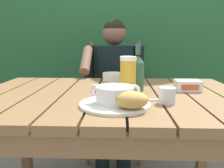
{
  "coord_description": "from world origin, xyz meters",
  "views": [
    {
      "loc": [
        0.05,
        -1.1,
        1.02
      ],
      "look_at": [
        0.02,
        -0.12,
        0.84
      ],
      "focal_mm": 36.04,
      "sensor_mm": 36.0,
      "label": 1
    }
  ],
  "objects_px": {
    "person_eating": "(113,81)",
    "diner_bowl": "(112,77)",
    "chair_near_diner": "(114,101)",
    "table_knife": "(147,100)",
    "water_glass_small": "(167,95)",
    "serving_plate": "(115,104)",
    "beer_bottle": "(138,72)",
    "bread_roll": "(132,100)",
    "beer_glass": "(128,74)",
    "butter_tub": "(187,85)",
    "soup_bowl": "(115,94)"
  },
  "relations": [
    {
      "from": "person_eating",
      "to": "diner_bowl",
      "type": "relative_size",
      "value": 9.09
    },
    {
      "from": "chair_near_diner",
      "to": "table_knife",
      "type": "bearing_deg",
      "value": -80.54
    },
    {
      "from": "water_glass_small",
      "to": "serving_plate",
      "type": "bearing_deg",
      "value": -168.25
    },
    {
      "from": "person_eating",
      "to": "diner_bowl",
      "type": "bearing_deg",
      "value": -89.49
    },
    {
      "from": "diner_bowl",
      "to": "serving_plate",
      "type": "bearing_deg",
      "value": -86.7
    },
    {
      "from": "beer_bottle",
      "to": "diner_bowl",
      "type": "bearing_deg",
      "value": 115.73
    },
    {
      "from": "person_eating",
      "to": "bread_roll",
      "type": "height_order",
      "value": "person_eating"
    },
    {
      "from": "beer_glass",
      "to": "serving_plate",
      "type": "bearing_deg",
      "value": -103.76
    },
    {
      "from": "chair_near_diner",
      "to": "diner_bowl",
      "type": "distance_m",
      "value": 0.62
    },
    {
      "from": "bread_roll",
      "to": "water_glass_small",
      "type": "bearing_deg",
      "value": 37.92
    },
    {
      "from": "beer_bottle",
      "to": "butter_tub",
      "type": "relative_size",
      "value": 1.9
    },
    {
      "from": "soup_bowl",
      "to": "beer_bottle",
      "type": "relative_size",
      "value": 0.84
    },
    {
      "from": "soup_bowl",
      "to": "butter_tub",
      "type": "xyz_separation_m",
      "value": [
        0.37,
        0.3,
        -0.02
      ]
    },
    {
      "from": "soup_bowl",
      "to": "table_knife",
      "type": "relative_size",
      "value": 1.25
    },
    {
      "from": "chair_near_diner",
      "to": "diner_bowl",
      "type": "relative_size",
      "value": 7.75
    },
    {
      "from": "bread_roll",
      "to": "butter_tub",
      "type": "height_order",
      "value": "bread_roll"
    },
    {
      "from": "water_glass_small",
      "to": "table_knife",
      "type": "bearing_deg",
      "value": 157.75
    },
    {
      "from": "person_eating",
      "to": "beer_glass",
      "type": "distance_m",
      "value": 0.69
    },
    {
      "from": "chair_near_diner",
      "to": "serving_plate",
      "type": "bearing_deg",
      "value": -88.28
    },
    {
      "from": "beer_bottle",
      "to": "beer_glass",
      "type": "bearing_deg",
      "value": -141.83
    },
    {
      "from": "soup_bowl",
      "to": "water_glass_small",
      "type": "distance_m",
      "value": 0.22
    },
    {
      "from": "person_eating",
      "to": "butter_tub",
      "type": "distance_m",
      "value": 0.75
    },
    {
      "from": "bread_roll",
      "to": "soup_bowl",
      "type": "bearing_deg",
      "value": 130.6
    },
    {
      "from": "beer_glass",
      "to": "beer_bottle",
      "type": "xyz_separation_m",
      "value": [
        0.05,
        0.04,
        0.01
      ]
    },
    {
      "from": "chair_near_diner",
      "to": "water_glass_small",
      "type": "distance_m",
      "value": 1.15
    },
    {
      "from": "chair_near_diner",
      "to": "table_knife",
      "type": "distance_m",
      "value": 1.1
    },
    {
      "from": "butter_tub",
      "to": "serving_plate",
      "type": "bearing_deg",
      "value": -141.69
    },
    {
      "from": "soup_bowl",
      "to": "diner_bowl",
      "type": "xyz_separation_m",
      "value": [
        -0.03,
        0.58,
        -0.02
      ]
    },
    {
      "from": "table_knife",
      "to": "diner_bowl",
      "type": "distance_m",
      "value": 0.53
    },
    {
      "from": "soup_bowl",
      "to": "beer_bottle",
      "type": "height_order",
      "value": "beer_bottle"
    },
    {
      "from": "beer_glass",
      "to": "diner_bowl",
      "type": "xyz_separation_m",
      "value": [
        -0.09,
        0.34,
        -0.07
      ]
    },
    {
      "from": "beer_glass",
      "to": "beer_bottle",
      "type": "bearing_deg",
      "value": 38.17
    },
    {
      "from": "serving_plate",
      "to": "table_knife",
      "type": "height_order",
      "value": "serving_plate"
    },
    {
      "from": "butter_tub",
      "to": "table_knife",
      "type": "bearing_deg",
      "value": -136.96
    },
    {
      "from": "butter_tub",
      "to": "diner_bowl",
      "type": "bearing_deg",
      "value": 144.9
    },
    {
      "from": "beer_glass",
      "to": "table_knife",
      "type": "height_order",
      "value": "beer_glass"
    },
    {
      "from": "serving_plate",
      "to": "water_glass_small",
      "type": "relative_size",
      "value": 4.05
    },
    {
      "from": "serving_plate",
      "to": "butter_tub",
      "type": "height_order",
      "value": "butter_tub"
    },
    {
      "from": "chair_near_diner",
      "to": "soup_bowl",
      "type": "bearing_deg",
      "value": -88.28
    },
    {
      "from": "bread_roll",
      "to": "water_glass_small",
      "type": "height_order",
      "value": "bread_roll"
    },
    {
      "from": "bread_roll",
      "to": "table_knife",
      "type": "relative_size",
      "value": 0.78
    },
    {
      "from": "beer_bottle",
      "to": "table_knife",
      "type": "distance_m",
      "value": 0.23
    },
    {
      "from": "water_glass_small",
      "to": "diner_bowl",
      "type": "height_order",
      "value": "water_glass_small"
    },
    {
      "from": "person_eating",
      "to": "water_glass_small",
      "type": "bearing_deg",
      "value": -73.7
    },
    {
      "from": "bread_roll",
      "to": "diner_bowl",
      "type": "height_order",
      "value": "bread_roll"
    },
    {
      "from": "diner_bowl",
      "to": "bread_roll",
      "type": "bearing_deg",
      "value": -81.55
    },
    {
      "from": "serving_plate",
      "to": "bread_roll",
      "type": "height_order",
      "value": "bread_roll"
    },
    {
      "from": "soup_bowl",
      "to": "chair_near_diner",
      "type": "bearing_deg",
      "value": 91.72
    },
    {
      "from": "soup_bowl",
      "to": "beer_bottle",
      "type": "bearing_deg",
      "value": 68.82
    },
    {
      "from": "chair_near_diner",
      "to": "beer_glass",
      "type": "relative_size",
      "value": 5.57
    }
  ]
}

